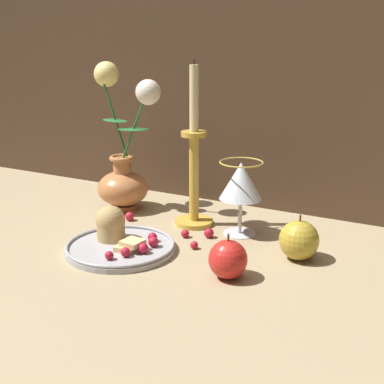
% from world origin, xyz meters
% --- Properties ---
extents(ground_plane, '(2.40, 2.40, 0.00)m').
position_xyz_m(ground_plane, '(0.00, 0.00, 0.00)').
color(ground_plane, '#9E8966').
rests_on(ground_plane, ground).
extents(vase, '(0.18, 0.12, 0.34)m').
position_xyz_m(vase, '(-0.21, 0.13, 0.11)').
color(vase, '#B77042').
rests_on(vase, ground_plane).
extents(plate_with_pastries, '(0.21, 0.21, 0.08)m').
position_xyz_m(plate_with_pastries, '(-0.08, -0.08, 0.02)').
color(plate_with_pastries, '#A3A3A8').
rests_on(plate_with_pastries, ground_plane).
extents(wine_glass, '(0.09, 0.09, 0.15)m').
position_xyz_m(wine_glass, '(0.10, 0.10, 0.11)').
color(wine_glass, silver).
rests_on(wine_glass, ground_plane).
extents(candlestick, '(0.08, 0.08, 0.35)m').
position_xyz_m(candlestick, '(-0.01, 0.11, 0.12)').
color(candlestick, gold).
rests_on(candlestick, ground_plane).
extents(apple_beside_vase, '(0.07, 0.07, 0.09)m').
position_xyz_m(apple_beside_vase, '(0.24, 0.04, 0.04)').
color(apple_beside_vase, '#B2932D').
rests_on(apple_beside_vase, ground_plane).
extents(apple_near_glass, '(0.07, 0.07, 0.08)m').
position_xyz_m(apple_near_glass, '(0.16, -0.10, 0.03)').
color(apple_near_glass, red).
rests_on(apple_near_glass, ground_plane).
extents(berry_near_plate, '(0.02, 0.02, 0.02)m').
position_xyz_m(berry_near_plate, '(0.05, 0.05, 0.01)').
color(berry_near_plate, '#AD192D').
rests_on(berry_near_plate, ground_plane).
extents(berry_front_center, '(0.02, 0.02, 0.02)m').
position_xyz_m(berry_front_center, '(-0.15, 0.06, 0.01)').
color(berry_front_center, '#AD192D').
rests_on(berry_front_center, ground_plane).
extents(berry_by_glass_stem, '(0.02, 0.02, 0.02)m').
position_xyz_m(berry_by_glass_stem, '(0.05, -0.01, 0.01)').
color(berry_by_glass_stem, '#AD192D').
rests_on(berry_by_glass_stem, ground_plane).
extents(berry_under_candlestick, '(0.02, 0.02, 0.02)m').
position_xyz_m(berry_under_candlestick, '(0.01, 0.03, 0.01)').
color(berry_under_candlestick, '#AD192D').
rests_on(berry_under_candlestick, ground_plane).
extents(berry_far_right, '(0.02, 0.02, 0.02)m').
position_xyz_m(berry_far_right, '(0.12, -0.03, 0.01)').
color(berry_far_right, '#AD192D').
rests_on(berry_far_right, ground_plane).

